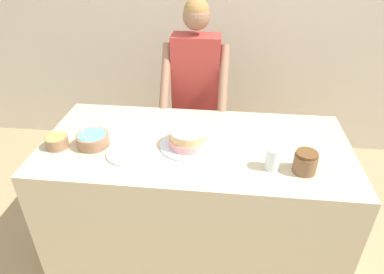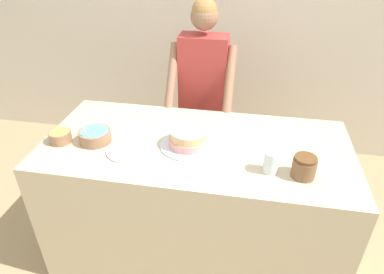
% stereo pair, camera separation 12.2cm
% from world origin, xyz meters
% --- Properties ---
extents(wall_back, '(10.00, 0.05, 2.60)m').
position_xyz_m(wall_back, '(0.00, 1.98, 1.30)').
color(wall_back, beige).
rests_on(wall_back, ground_plane).
extents(counter, '(1.88, 0.88, 0.93)m').
position_xyz_m(counter, '(0.00, 0.44, 0.46)').
color(counter, '#C6B793').
rests_on(counter, ground_plane).
extents(person_baker, '(0.49, 0.45, 1.64)m').
position_xyz_m(person_baker, '(-0.07, 1.17, 1.00)').
color(person_baker, '#2D2D38').
rests_on(person_baker, ground_plane).
extents(cake, '(0.34, 0.34, 0.12)m').
position_xyz_m(cake, '(-0.04, 0.41, 0.98)').
color(cake, silver).
rests_on(cake, counter).
extents(frosting_bowl_yellow, '(0.13, 0.13, 0.07)m').
position_xyz_m(frosting_bowl_yellow, '(-0.82, 0.31, 0.97)').
color(frosting_bowl_yellow, '#936B4C').
rests_on(frosting_bowl_yellow, counter).
extents(frosting_bowl_blue, '(0.19, 0.19, 0.14)m').
position_xyz_m(frosting_bowl_blue, '(-0.61, 0.35, 0.97)').
color(frosting_bowl_blue, '#936B4C').
rests_on(frosting_bowl_blue, counter).
extents(drinking_glass, '(0.08, 0.08, 0.13)m').
position_xyz_m(drinking_glass, '(0.44, 0.24, 0.99)').
color(drinking_glass, silver).
rests_on(drinking_glass, counter).
extents(ceramic_plate, '(0.26, 0.26, 0.01)m').
position_xyz_m(ceramic_plate, '(-0.37, 0.29, 0.93)').
color(ceramic_plate, silver).
rests_on(ceramic_plate, counter).
extents(stoneware_jar, '(0.13, 0.13, 0.12)m').
position_xyz_m(stoneware_jar, '(0.61, 0.23, 0.99)').
color(stoneware_jar, brown).
rests_on(stoneware_jar, counter).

